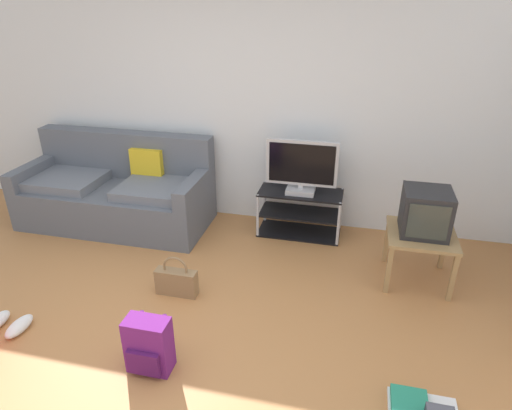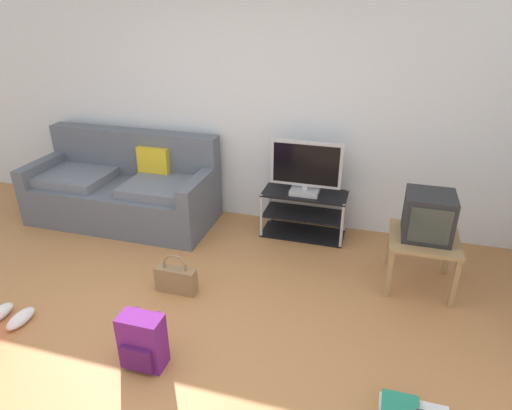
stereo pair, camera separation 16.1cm
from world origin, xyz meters
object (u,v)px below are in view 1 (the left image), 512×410
at_px(couch, 118,192).
at_px(crt_tv, 426,212).
at_px(handbag, 176,281).
at_px(flat_tv, 302,168).
at_px(backpack, 149,346).
at_px(sneakers_pair, 7,324).
at_px(tv_stand, 300,213).
at_px(side_table, 421,240).

height_order(couch, crt_tv, couch).
bearing_deg(handbag, crt_tv, 19.62).
bearing_deg(couch, crt_tv, -7.63).
bearing_deg(flat_tv, backpack, -108.61).
relative_size(backpack, sneakers_pair, 1.22).
distance_m(couch, flat_tv, 2.06).
xyz_separation_m(flat_tv, sneakers_pair, (-1.95, -2.00, -0.71)).
xyz_separation_m(backpack, handbag, (-0.15, 0.82, -0.07)).
distance_m(crt_tv, backpack, 2.45).
height_order(tv_stand, handbag, tv_stand).
height_order(couch, tv_stand, couch).
xyz_separation_m(tv_stand, sneakers_pair, (-1.95, -2.02, -0.20)).
bearing_deg(side_table, flat_tv, 152.59).
distance_m(crt_tv, handbag, 2.19).
xyz_separation_m(crt_tv, sneakers_pair, (-3.09, -1.43, -0.62)).
relative_size(flat_tv, handbag, 1.94).
bearing_deg(flat_tv, handbag, -123.80).
height_order(couch, handbag, couch).
bearing_deg(couch, handbag, -44.58).
relative_size(couch, sneakers_pair, 6.17).
bearing_deg(sneakers_pair, couch, 91.77).
height_order(side_table, crt_tv, crt_tv).
distance_m(side_table, handbag, 2.13).
bearing_deg(flat_tv, sneakers_pair, -134.28).
bearing_deg(tv_stand, side_table, -28.30).
height_order(flat_tv, crt_tv, flat_tv).
distance_m(backpack, sneakers_pair, 1.26).
xyz_separation_m(tv_stand, side_table, (1.14, -0.61, 0.16)).
height_order(flat_tv, backpack, flat_tv).
relative_size(side_table, backpack, 1.42).
distance_m(couch, sneakers_pair, 1.87).
relative_size(crt_tv, handbag, 1.06).
relative_size(crt_tv, sneakers_pair, 1.19).
relative_size(tv_stand, backpack, 2.15).
relative_size(couch, side_table, 3.57).
bearing_deg(couch, backpack, -56.40).
bearing_deg(sneakers_pair, handbag, 33.28).
bearing_deg(backpack, couch, 98.00).
height_order(flat_tv, sneakers_pair, flat_tv).
height_order(backpack, sneakers_pair, backpack).
bearing_deg(side_table, couch, 172.08).
bearing_deg(tv_stand, handbag, -123.34).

